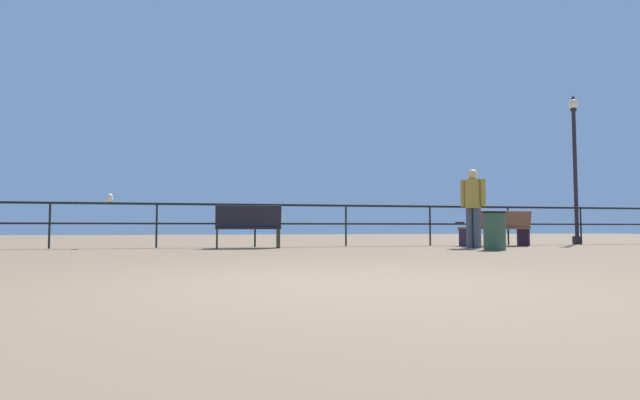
# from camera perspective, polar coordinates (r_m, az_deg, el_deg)

# --- Properties ---
(ground_plane) EXTENTS (60.00, 60.00, 0.00)m
(ground_plane) POSITION_cam_1_polar(r_m,az_deg,el_deg) (4.02, 1.70, -9.76)
(ground_plane) COLOR #7F654B
(pier_railing) EXTENTS (22.60, 0.05, 1.03)m
(pier_railing) POSITION_cam_1_polar(r_m,az_deg,el_deg) (11.91, -7.52, -1.71)
(pier_railing) COLOR black
(pier_railing) RESTS_ON ground_plane
(bench_near_left) EXTENTS (1.45, 0.58, 0.96)m
(bench_near_left) POSITION_cam_1_polar(r_m,az_deg,el_deg) (11.12, -8.30, -2.85)
(bench_near_left) COLOR black
(bench_near_left) RESTS_ON ground_plane
(bench_near_right) EXTENTS (1.77, 0.75, 0.88)m
(bench_near_right) POSITION_cam_1_polar(r_m,az_deg,el_deg) (13.05, 19.72, -2.89)
(bench_near_right) COLOR brown
(bench_near_right) RESTS_ON ground_plane
(lamppost_center) EXTENTS (0.28, 0.28, 4.26)m
(lamppost_center) POSITION_cam_1_polar(r_m,az_deg,el_deg) (15.84, 27.42, 3.92)
(lamppost_center) COLOR black
(lamppost_center) RESTS_ON ground_plane
(person_by_bench) EXTENTS (0.42, 0.46, 1.79)m
(person_by_bench) POSITION_cam_1_polar(r_m,az_deg,el_deg) (11.67, 17.30, -0.31)
(person_by_bench) COLOR #444A58
(person_by_bench) RESTS_ON ground_plane
(seagull_on_rail) EXTENTS (0.22, 0.40, 0.19)m
(seagull_on_rail) POSITION_cam_1_polar(r_m,az_deg,el_deg) (12.09, -23.19, 0.17)
(seagull_on_rail) COLOR silver
(seagull_on_rail) RESTS_ON pier_railing
(trash_bin) EXTENTS (0.46, 0.46, 0.79)m
(trash_bin) POSITION_cam_1_polar(r_m,az_deg,el_deg) (10.68, 19.54, -3.37)
(trash_bin) COLOR #305039
(trash_bin) RESTS_ON ground_plane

